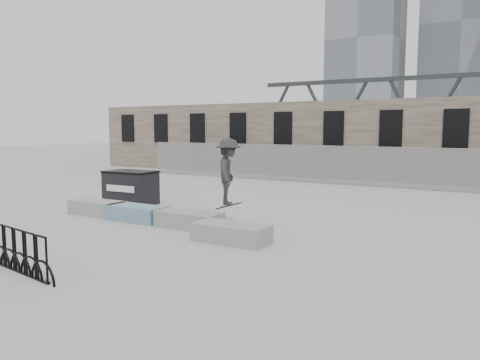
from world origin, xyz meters
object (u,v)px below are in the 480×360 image
planter_far_left (98,207)px  skateboarder (229,172)px  planter_center_left (136,212)px  bike_rack (4,247)px  planter_center_right (189,219)px  planter_offset (231,232)px  dumpster (131,187)px

planter_far_left → skateboarder: bearing=8.0°
planter_center_left → bike_rack: size_ratio=0.50×
bike_rack → planter_center_left: bearing=102.2°
planter_far_left → planter_center_right: bearing=-0.7°
planter_far_left → planter_offset: bearing=-8.8°
planter_center_left → bike_rack: 5.28m
planter_center_left → planter_center_right: bearing=0.7°
bike_rack → skateboarder: skateboarder is taller
dumpster → planter_far_left: bearing=-77.0°
skateboarder → planter_center_left: bearing=76.0°
skateboarder → bike_rack: bearing=134.0°
bike_rack → skateboarder: bearing=72.1°
planter_far_left → bike_rack: bearing=-60.8°
dumpster → bike_rack: bearing=-67.5°
dumpster → bike_rack: 8.30m
planter_center_left → dumpster: (-2.46, 2.33, 0.39)m
planter_center_right → planter_offset: size_ratio=1.00×
planter_far_left → bike_rack: bike_rack is taller
planter_far_left → bike_rack: size_ratio=0.50×
planter_center_left → dumpster: 3.41m
planter_center_left → bike_rack: bearing=-77.8°
planter_center_left → planter_offset: size_ratio=1.00×
planter_offset → skateboarder: (-1.09, 1.60, 1.39)m
planter_far_left → planter_center_right: size_ratio=1.00×
planter_center_right → skateboarder: 1.82m
dumpster → planter_center_right: bearing=-29.8°
planter_center_right → bike_rack: 5.28m
planter_offset → bike_rack: 5.26m
planter_center_right → dumpster: size_ratio=0.99×
planter_offset → planter_center_left: bearing=168.4°
planter_far_left → planter_center_right: (3.91, -0.05, 0.00)m
planter_center_left → planter_center_right: 2.10m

